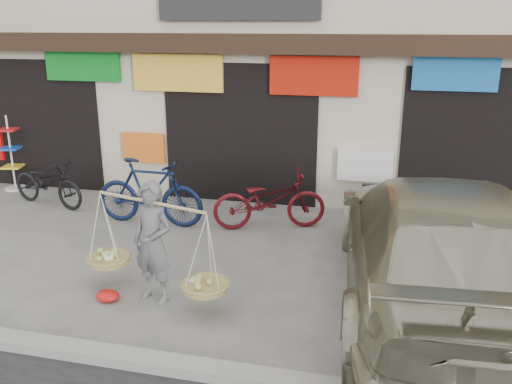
% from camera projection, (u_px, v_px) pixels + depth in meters
% --- Properties ---
extents(ground, '(70.00, 70.00, 0.00)m').
position_uv_depth(ground, '(176.00, 277.00, 7.60)').
color(ground, slate).
rests_on(ground, ground).
extents(kerb, '(70.00, 0.25, 0.12)m').
position_uv_depth(kerb, '(105.00, 355.00, 5.73)').
color(kerb, gray).
rests_on(kerb, ground).
extents(shophouse_block, '(14.00, 6.32, 7.00)m').
position_uv_depth(shophouse_block, '(272.00, 21.00, 12.51)').
color(shophouse_block, beige).
rests_on(shophouse_block, ground).
extents(street_vendor, '(2.07, 0.99, 1.57)m').
position_uv_depth(street_vendor, '(153.00, 248.00, 6.78)').
color(street_vendor, slate).
rests_on(street_vendor, ground).
extents(bike_0, '(1.85, 1.03, 0.92)m').
position_uv_depth(bike_0, '(48.00, 183.00, 10.45)').
color(bike_0, black).
rests_on(bike_0, ground).
extents(bike_1, '(1.99, 0.61, 1.19)m').
position_uv_depth(bike_1, '(149.00, 192.00, 9.43)').
color(bike_1, '#101B3B').
rests_on(bike_1, ground).
extents(bike_2, '(2.04, 1.28, 1.01)m').
position_uv_depth(bike_2, '(269.00, 200.00, 9.28)').
color(bike_2, '#5C0F15').
rests_on(bike_2, ground).
extents(suv, '(2.80, 5.96, 1.68)m').
position_uv_depth(suv, '(440.00, 246.00, 6.54)').
color(suv, '#A6A386').
rests_on(suv, ground).
extents(display_rack, '(0.46, 0.46, 1.59)m').
position_uv_depth(display_rack, '(12.00, 160.00, 11.43)').
color(display_rack, silver).
rests_on(display_rack, ground).
extents(red_bag, '(0.31, 0.25, 0.14)m').
position_uv_depth(red_bag, '(108.00, 296.00, 6.94)').
color(red_bag, red).
rests_on(red_bag, ground).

